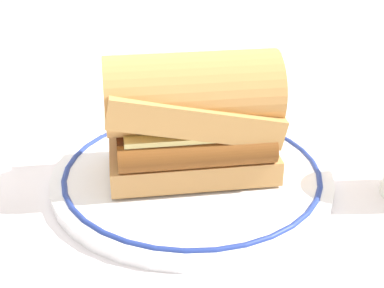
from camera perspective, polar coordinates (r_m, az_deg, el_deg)
ground_plane at (r=0.59m, az=-2.17°, el=-4.41°), size 1.50×1.50×0.00m
plate at (r=0.59m, az=0.00°, el=-3.20°), size 0.30×0.30×0.01m
sausage_sandwich at (r=0.56m, az=0.00°, el=3.02°), size 0.18×0.11×0.13m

